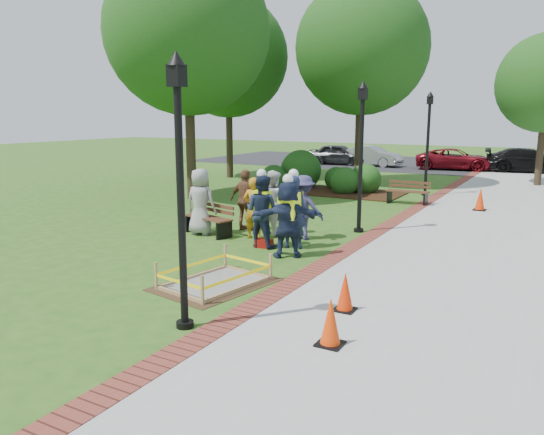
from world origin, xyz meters
The scene contains 35 objects.
ground centered at (0.00, 0.00, 0.00)m, with size 100.00×100.00×0.00m, color #285116.
sidewalk centered at (5.00, 10.00, 0.01)m, with size 6.00×60.00×0.02m, color #9E9E99.
brick_edging centered at (1.75, 10.00, 0.01)m, with size 0.50×60.00×0.03m, color maroon.
mulch_bed centered at (-3.00, 12.00, 0.02)m, with size 7.00×3.00×0.05m, color #381E0F.
parking_lot centered at (0.00, 27.00, 0.00)m, with size 36.00×12.00×0.01m, color black.
wet_concrete_pad centered at (0.43, -1.00, 0.23)m, with size 2.09×2.57×0.55m.
bench_near centered at (-2.33, 2.60, 0.28)m, with size 1.68×0.94×0.87m.
bench_far centered at (1.18, 10.50, 0.27)m, with size 1.58×0.55×0.85m.
cone_front centered at (3.55, -2.52, 0.36)m, with size 0.38×0.38×0.75m.
cone_back centered at (3.22, -1.10, 0.34)m, with size 0.36×0.36×0.71m.
cone_far centered at (3.79, 10.31, 0.39)m, with size 0.42×0.42×0.82m.
toolbox centered at (-0.22, 2.07, 0.11)m, with size 0.44×0.24×0.22m, color maroon.
lamp_near centered at (1.25, -3.00, 2.48)m, with size 0.28×0.28×4.26m.
lamp_mid centered at (1.25, 5.00, 2.48)m, with size 0.28×0.28×4.26m.
lamp_far centered at (1.25, 13.00, 2.48)m, with size 0.28×0.28×4.26m.
tree_left centered at (-6.70, 7.51, 6.40)m, with size 6.29×6.29×9.56m.
tree_back centered at (-2.41, 14.92, 6.34)m, with size 6.15×6.15×9.42m.
tree_far centered at (-9.48, 14.42, 6.23)m, with size 6.18×6.18×9.33m.
shrub_a centered at (-5.16, 11.52, 0.00)m, with size 1.20×1.20×1.20m, color #1D4112.
shrub_b centered at (-4.35, 12.61, 0.00)m, with size 1.88×1.88×1.88m, color #1D4112.
shrub_c centered at (-1.88, 11.83, 0.00)m, with size 1.23×1.23×1.23m, color #1D4112.
shrub_d centered at (-1.20, 12.50, 0.00)m, with size 1.36×1.36×1.36m, color #1D4112.
shrub_e centered at (-2.79, 13.12, 0.00)m, with size 1.08×1.08×1.08m, color #1D4112.
casual_person_a centered at (-2.53, 2.52, 0.93)m, with size 0.62×0.42×1.86m.
casual_person_b centered at (-0.96, 2.82, 0.84)m, with size 0.59×0.43×1.69m.
casual_person_c centered at (-0.75, 3.53, 0.91)m, with size 0.69×0.59×1.81m.
casual_person_d centered at (-1.71, 3.59, 0.89)m, with size 0.59×0.40×1.79m.
casual_person_e centered at (0.24, 3.42, 0.87)m, with size 0.56×0.36×1.74m.
hivis_worker_a centered at (0.71, 1.57, 0.98)m, with size 0.70×0.63×1.99m.
hivis_worker_b centered at (0.45, 2.39, 0.99)m, with size 0.69×0.55×2.02m.
hivis_worker_c centered at (-0.32, 2.14, 0.99)m, with size 0.60×0.39×2.00m.
parked_car_a centered at (-7.10, 24.09, 0.00)m, with size 4.60×2.00×1.50m, color #28282B.
parked_car_b centered at (-4.90, 24.20, 0.00)m, with size 4.35×1.89×1.42m, color gray.
parked_car_c centered at (0.35, 24.39, 0.00)m, with size 4.29×1.86×1.40m, color maroon.
parked_car_d centered at (4.38, 24.88, 0.00)m, with size 4.67×2.03×1.52m, color black.
Camera 1 is at (6.36, -9.29, 3.35)m, focal length 35.00 mm.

